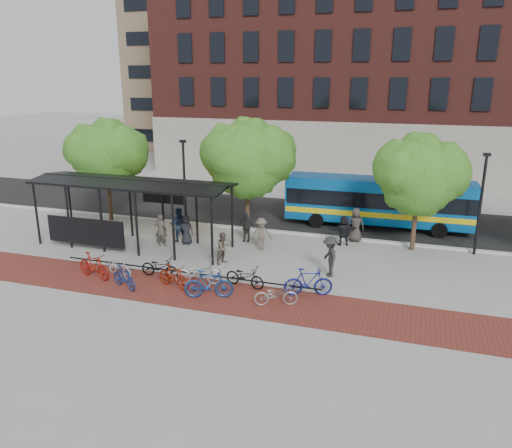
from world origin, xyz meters
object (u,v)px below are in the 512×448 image
(pedestrian_6, at_px, (356,225))
(bus_shelter, at_px, (130,190))
(bike_4, at_px, (160,267))
(pedestrian_3, at_px, (261,234))
(bike_8, at_px, (245,276))
(pedestrian_4, at_px, (246,227))
(bike_3, at_px, (124,278))
(pedestrian_2, at_px, (178,225))
(lamp_post_left, at_px, (184,181))
(bus, at_px, (379,200))
(bike_6, at_px, (198,273))
(bike_7, at_px, (209,284))
(bike_11, at_px, (308,282))
(tree_b, at_px, (249,156))
(lamp_post_right, at_px, (481,201))
(tree_c, at_px, (421,173))
(bike_10, at_px, (276,295))
(bike_5, at_px, (174,276))
(pedestrian_0, at_px, (186,230))
(pedestrian_5, at_px, (344,231))
(pedestrian_9, at_px, (330,257))
(bike_2, at_px, (120,267))
(pedestrian_8, at_px, (224,248))
(pedestrian_1, at_px, (161,230))
(bike_1, at_px, (94,266))
(tree_a, at_px, (107,152))

(pedestrian_6, bearing_deg, bus_shelter, 12.24)
(bike_4, bearing_deg, pedestrian_3, -31.72)
(bike_8, xyz_separation_m, pedestrian_4, (-1.94, 5.78, 0.32))
(bus_shelter, bearing_deg, pedestrian_4, 24.03)
(bike_3, height_order, pedestrian_2, pedestrian_2)
(lamp_post_left, bearing_deg, bus, 16.92)
(pedestrian_3, distance_m, pedestrian_4, 1.65)
(bus, height_order, bike_6, bus)
(bike_7, height_order, bike_11, same)
(bike_11, distance_m, pedestrian_3, 5.84)
(tree_b, xyz_separation_m, lamp_post_right, (11.90, 0.25, -1.71))
(tree_c, xyz_separation_m, bike_10, (-5.03, -8.45, -3.60))
(bike_5, height_order, pedestrian_0, pedestrian_0)
(bike_3, distance_m, pedestrian_3, 7.57)
(bike_5, height_order, bike_8, bike_5)
(bike_6, height_order, pedestrian_5, pedestrian_5)
(tree_c, bearing_deg, pedestrian_9, -126.35)
(bike_5, bearing_deg, bike_11, -63.17)
(tree_b, relative_size, bike_4, 3.53)
(bike_4, bearing_deg, pedestrian_2, 19.00)
(tree_b, bearing_deg, bike_2, -114.12)
(lamp_post_right, relative_size, pedestrian_8, 3.30)
(bike_5, bearing_deg, tree_c, -32.84)
(pedestrian_1, xyz_separation_m, pedestrian_4, (4.00, 2.12, -0.08))
(bike_1, height_order, bike_10, bike_1)
(bus_shelter, relative_size, pedestrian_3, 6.14)
(pedestrian_3, distance_m, pedestrian_8, 2.62)
(bus, bearing_deg, bike_7, -116.19)
(lamp_post_right, distance_m, pedestrian_8, 12.79)
(bike_4, relative_size, pedestrian_2, 0.99)
(tree_b, bearing_deg, pedestrian_3, -59.22)
(lamp_post_right, bearing_deg, pedestrian_9, -141.80)
(bus_shelter, height_order, bike_1, bus_shelter)
(bike_2, xyz_separation_m, bike_10, (7.45, -0.65, -0.02))
(bike_4, height_order, pedestrian_3, pedestrian_3)
(bike_3, bearing_deg, bike_2, 65.21)
(bike_5, height_order, bike_7, bike_7)
(bike_6, xyz_separation_m, pedestrian_0, (-2.84, 4.74, 0.26))
(bike_2, relative_size, bike_11, 0.89)
(bike_1, relative_size, pedestrian_5, 1.20)
(lamp_post_right, bearing_deg, bike_4, -150.99)
(pedestrian_1, bearing_deg, pedestrian_0, -154.86)
(pedestrian_4, bearing_deg, pedestrian_3, -45.97)
(bus, distance_m, pedestrian_8, 10.65)
(bike_11, bearing_deg, tree_c, -48.99)
(tree_a, distance_m, tree_c, 18.00)
(pedestrian_6, bearing_deg, bus, -114.80)
(pedestrian_1, distance_m, pedestrian_3, 5.30)
(bus, bearing_deg, bike_6, -122.11)
(bike_11, bearing_deg, lamp_post_left, 30.93)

